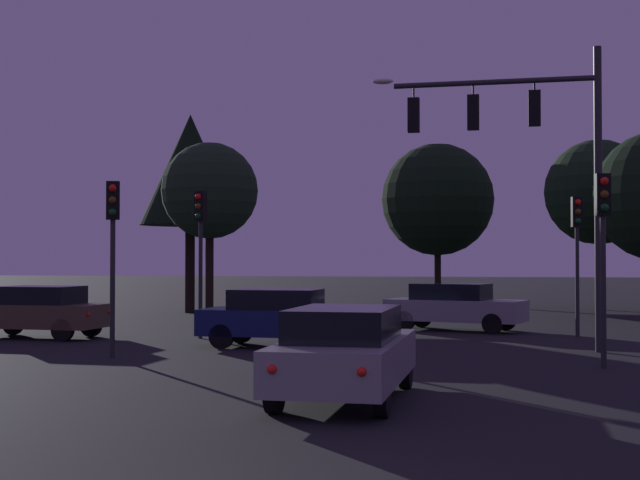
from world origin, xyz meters
name	(u,v)px	position (x,y,z in m)	size (l,w,h in m)	color
ground_plane	(402,323)	(0.00, 24.50, 0.00)	(168.00, 168.00, 0.00)	black
traffic_signal_mast_arm	(528,145)	(3.81, 15.73, 5.22)	(5.78, 0.57, 7.63)	#232326
traffic_light_corner_left	(603,230)	(5.11, 12.34, 2.93)	(0.33, 0.37, 4.13)	#232326
traffic_light_corner_right	(577,237)	(5.52, 19.91, 2.96)	(0.33, 0.37, 4.17)	#232326
traffic_light_median	(113,232)	(-5.92, 12.45, 2.94)	(0.36, 0.38, 4.14)	#232326
traffic_light_far_side	(200,234)	(-5.41, 17.65, 3.05)	(0.35, 0.38, 4.30)	#232326
car_nearside_lane	(345,351)	(0.26, 7.33, 0.80)	(2.05, 4.62, 1.52)	gray
car_crossing_left	(280,317)	(-2.57, 15.54, 0.79)	(4.38, 2.05, 1.52)	#0F1947
car_crossing_right	(38,311)	(-10.13, 16.99, 0.79)	(4.19, 2.12, 1.52)	#473828
car_far_lane	(454,306)	(1.89, 21.70, 0.80)	(4.69, 3.00, 1.52)	gray
tree_behind_sign	(190,170)	(-9.46, 29.25, 6.15)	(4.32, 4.32, 8.58)	black
tree_left_far	(210,191)	(-6.81, 23.28, 4.75)	(3.47, 3.47, 6.51)	black
tree_right_cluster	(437,200)	(0.85, 39.19, 5.44)	(5.89, 5.89, 8.40)	black
tree_lot_edge	(598,192)	(8.26, 34.44, 5.38)	(4.81, 4.81, 7.79)	black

